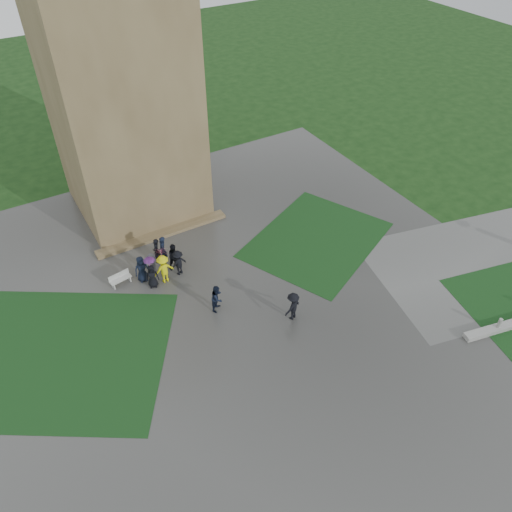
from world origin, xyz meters
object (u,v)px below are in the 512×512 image
pedestrian_mid (217,298)px  pedestrian_near (293,306)px  tower (117,80)px  bench (120,279)px

pedestrian_mid → pedestrian_near: pedestrian_near is taller
tower → bench: (-3.95, -7.53, -8.59)m
bench → pedestrian_mid: (4.03, -4.72, 0.46)m
tower → pedestrian_mid: (0.08, -12.25, -8.14)m
tower → bench: 12.09m
pedestrian_mid → pedestrian_near: 4.19m
tower → bench: size_ratio=13.35×
pedestrian_mid → tower: bearing=50.2°
bench → pedestrian_mid: bearing=-58.8°
pedestrian_mid → pedestrian_near: bearing=-80.1°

